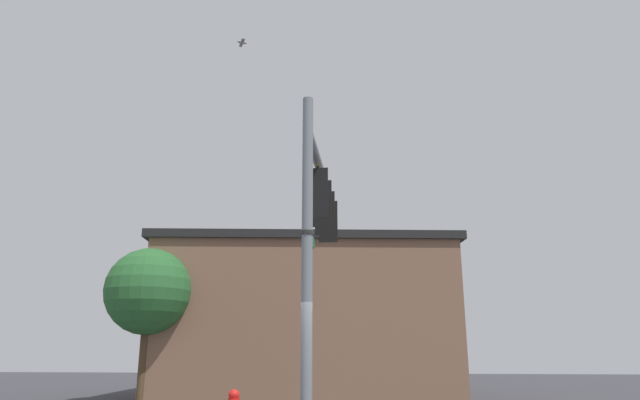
{
  "coord_description": "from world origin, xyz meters",
  "views": [
    {
      "loc": [
        1.62,
        -10.95,
        1.5
      ],
      "look_at": [
        -0.05,
        2.47,
        5.25
      ],
      "focal_mm": 31.57,
      "sensor_mm": 36.0,
      "label": 1
    }
  ],
  "objects": [
    {
      "name": "signal_pole",
      "position": [
        0.0,
        0.0,
        3.42
      ],
      "size": [
        0.22,
        0.22,
        6.83
      ],
      "primitive_type": "cylinder",
      "color": "slate",
      "rests_on": "ground"
    },
    {
      "name": "mast_arm",
      "position": [
        -0.05,
        2.61,
        6.05
      ],
      "size": [
        0.31,
        5.22,
        0.22
      ],
      "primitive_type": "cylinder",
      "rotation": [
        0.0,
        1.57,
        1.59
      ],
      "color": "slate"
    },
    {
      "name": "traffic_light_nearest_pole",
      "position": [
        -0.04,
        1.94,
        5.24
      ],
      "size": [
        0.54,
        0.49,
        1.31
      ],
      "color": "black"
    },
    {
      "name": "traffic_light_mid_inner",
      "position": [
        -0.06,
        2.94,
        5.24
      ],
      "size": [
        0.54,
        0.49,
        1.31
      ],
      "color": "black"
    },
    {
      "name": "traffic_light_mid_outer",
      "position": [
        -0.07,
        3.95,
        5.24
      ],
      "size": [
        0.54,
        0.49,
        1.31
      ],
      "color": "black"
    },
    {
      "name": "traffic_light_arm_end",
      "position": [
        -0.09,
        4.96,
        5.24
      ],
      "size": [
        0.54,
        0.49,
        1.31
      ],
      "color": "black"
    },
    {
      "name": "street_name_sign",
      "position": [
        -0.01,
        0.36,
        3.88
      ],
      "size": [
        0.26,
        1.3,
        0.22
      ],
      "color": "#147238"
    },
    {
      "name": "bird_flying",
      "position": [
        -1.91,
        1.4,
        9.18
      ],
      "size": [
        0.26,
        0.34,
        0.1
      ],
      "color": "gray"
    },
    {
      "name": "storefront_building",
      "position": [
        -1.84,
        11.92,
        2.93
      ],
      "size": [
        12.49,
        9.42,
        5.83
      ],
      "color": "brown",
      "rests_on": "ground"
    },
    {
      "name": "tree_by_storefront",
      "position": [
        -6.66,
        7.71,
        3.62
      ],
      "size": [
        2.97,
        2.97,
        5.13
      ],
      "color": "#4C3823",
      "rests_on": "ground"
    }
  ]
}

